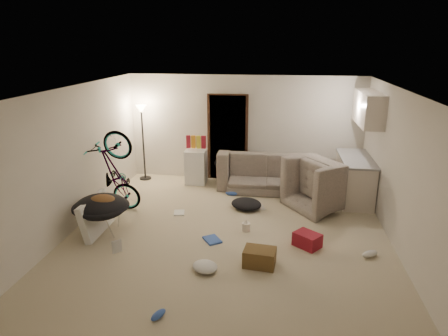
# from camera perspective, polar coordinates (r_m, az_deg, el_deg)

# --- Properties ---
(floor) EXTENTS (5.50, 6.00, 0.02)m
(floor) POSITION_cam_1_polar(r_m,az_deg,el_deg) (7.09, 0.58, -9.48)
(floor) COLOR #C4B696
(floor) RESTS_ON ground
(ceiling) EXTENTS (5.50, 6.00, 0.02)m
(ceiling) POSITION_cam_1_polar(r_m,az_deg,el_deg) (6.36, 0.65, 11.19)
(ceiling) COLOR white
(ceiling) RESTS_ON wall_back
(wall_back) EXTENTS (5.50, 0.02, 2.50)m
(wall_back) POSITION_cam_1_polar(r_m,az_deg,el_deg) (9.52, 2.98, 5.63)
(wall_back) COLOR silver
(wall_back) RESTS_ON floor
(wall_front) EXTENTS (5.50, 0.02, 2.50)m
(wall_front) POSITION_cam_1_polar(r_m,az_deg,el_deg) (3.89, -5.29, -12.90)
(wall_front) COLOR silver
(wall_front) RESTS_ON floor
(wall_left) EXTENTS (0.02, 6.00, 2.50)m
(wall_left) POSITION_cam_1_polar(r_m,az_deg,el_deg) (7.48, -20.86, 1.15)
(wall_left) COLOR silver
(wall_left) RESTS_ON floor
(wall_right) EXTENTS (0.02, 6.00, 2.50)m
(wall_right) POSITION_cam_1_polar(r_m,az_deg,el_deg) (6.85, 24.17, -0.70)
(wall_right) COLOR silver
(wall_right) RESTS_ON floor
(doorway) EXTENTS (0.85, 0.10, 2.04)m
(doorway) POSITION_cam_1_polar(r_m,az_deg,el_deg) (9.57, 0.54, 4.31)
(doorway) COLOR black
(doorway) RESTS_ON floor
(door_trim) EXTENTS (0.97, 0.04, 2.10)m
(door_trim) POSITION_cam_1_polar(r_m,az_deg,el_deg) (9.54, 0.52, 4.27)
(door_trim) COLOR #371F13
(door_trim) RESTS_ON floor
(floor_lamp) EXTENTS (0.28, 0.28, 1.81)m
(floor_lamp) POSITION_cam_1_polar(r_m,az_deg,el_deg) (9.67, -11.61, 5.83)
(floor_lamp) COLOR black
(floor_lamp) RESTS_ON floor
(kitchen_counter) EXTENTS (0.60, 1.50, 0.88)m
(kitchen_counter) POSITION_cam_1_polar(r_m,az_deg,el_deg) (8.87, 18.12, -1.57)
(kitchen_counter) COLOR beige
(kitchen_counter) RESTS_ON floor
(counter_top) EXTENTS (0.64, 1.54, 0.04)m
(counter_top) POSITION_cam_1_polar(r_m,az_deg,el_deg) (8.73, 18.40, 1.28)
(counter_top) COLOR gray
(counter_top) RESTS_ON kitchen_counter
(kitchen_uppers) EXTENTS (0.38, 1.40, 0.65)m
(kitchen_uppers) POSITION_cam_1_polar(r_m,az_deg,el_deg) (8.54, 19.95, 8.01)
(kitchen_uppers) COLOR beige
(kitchen_uppers) RESTS_ON wall_right
(sofa) EXTENTS (2.23, 0.87, 0.65)m
(sofa) POSITION_cam_1_polar(r_m,az_deg,el_deg) (9.19, 6.24, -0.87)
(sofa) COLOR #353C36
(sofa) RESTS_ON floor
(armchair) EXTENTS (1.49, 1.53, 0.75)m
(armchair) POSITION_cam_1_polar(r_m,az_deg,el_deg) (8.36, 14.49, -2.88)
(armchair) COLOR #353C36
(armchair) RESTS_ON floor
(bicycle) EXTENTS (1.76, 0.91, 0.98)m
(bicycle) POSITION_cam_1_polar(r_m,az_deg,el_deg) (8.13, -15.04, -2.99)
(bicycle) COLOR black
(bicycle) RESTS_ON floor
(book_asset) EXTENTS (0.27, 0.27, 0.02)m
(book_asset) POSITION_cam_1_polar(r_m,az_deg,el_deg) (6.71, -15.64, -11.72)
(book_asset) COLOR maroon
(book_asset) RESTS_ON floor
(mini_fridge) EXTENTS (0.48, 0.48, 0.81)m
(mini_fridge) POSITION_cam_1_polar(r_m,az_deg,el_deg) (9.45, -4.01, 0.22)
(mini_fridge) COLOR white
(mini_fridge) RESTS_ON floor
(snack_box_0) EXTENTS (0.11, 0.09, 0.30)m
(snack_box_0) POSITION_cam_1_polar(r_m,az_deg,el_deg) (9.32, -5.11, 3.76)
(snack_box_0) COLOR maroon
(snack_box_0) RESTS_ON mini_fridge
(snack_box_1) EXTENTS (0.10, 0.08, 0.30)m
(snack_box_1) POSITION_cam_1_polar(r_m,az_deg,el_deg) (9.30, -4.39, 3.74)
(snack_box_1) COLOR orange
(snack_box_1) RESTS_ON mini_fridge
(snack_box_2) EXTENTS (0.12, 0.10, 0.30)m
(snack_box_2) POSITION_cam_1_polar(r_m,az_deg,el_deg) (9.27, -3.67, 3.72)
(snack_box_2) COLOR yellow
(snack_box_2) RESTS_ON mini_fridge
(snack_box_3) EXTENTS (0.10, 0.07, 0.30)m
(snack_box_3) POSITION_cam_1_polar(r_m,az_deg,el_deg) (9.25, -2.94, 3.70)
(snack_box_3) COLOR maroon
(snack_box_3) RESTS_ON mini_fridge
(saucer_chair) EXTENTS (0.97, 0.97, 0.69)m
(saucer_chair) POSITION_cam_1_polar(r_m,az_deg,el_deg) (7.28, -17.11, -5.93)
(saucer_chair) COLOR silver
(saucer_chair) RESTS_ON floor
(hoodie) EXTENTS (0.49, 0.41, 0.22)m
(hoodie) POSITION_cam_1_polar(r_m,az_deg,el_deg) (7.16, -16.99, -4.58)
(hoodie) COLOR brown
(hoodie) RESTS_ON saucer_chair
(sofa_drape) EXTENTS (0.60, 0.50, 0.28)m
(sofa_drape) POSITION_cam_1_polar(r_m,az_deg,el_deg) (9.19, 0.35, 0.65)
(sofa_drape) COLOR black
(sofa_drape) RESTS_ON sofa
(tv_box) EXTENTS (0.25, 0.97, 0.65)m
(tv_box) POSITION_cam_1_polar(r_m,az_deg,el_deg) (7.37, -17.83, -6.48)
(tv_box) COLOR silver
(tv_box) RESTS_ON floor
(drink_case_a) EXTENTS (0.50, 0.38, 0.27)m
(drink_case_a) POSITION_cam_1_polar(r_m,az_deg,el_deg) (6.15, 5.11, -12.60)
(drink_case_a) COLOR brown
(drink_case_a) RESTS_ON floor
(drink_case_b) EXTENTS (0.50, 0.49, 0.24)m
(drink_case_b) POSITION_cam_1_polar(r_m,az_deg,el_deg) (6.78, 11.81, -10.02)
(drink_case_b) COLOR maroon
(drink_case_b) RESTS_ON floor
(juicer) EXTENTS (0.15, 0.15, 0.21)m
(juicer) POSITION_cam_1_polar(r_m,az_deg,el_deg) (7.18, 3.17, -8.30)
(juicer) COLOR silver
(juicer) RESTS_ON floor
(newspaper) EXTENTS (0.51, 0.58, 0.01)m
(newspaper) POSITION_cam_1_polar(r_m,az_deg,el_deg) (8.24, 4.32, -5.43)
(newspaper) COLOR #B2AEA4
(newspaper) RESTS_ON floor
(book_blue) EXTENTS (0.37, 0.40, 0.03)m
(book_blue) POSITION_cam_1_polar(r_m,az_deg,el_deg) (6.87, -1.70, -10.21)
(book_blue) COLOR #3257B7
(book_blue) RESTS_ON floor
(book_white) EXTENTS (0.25, 0.29, 0.02)m
(book_white) POSITION_cam_1_polar(r_m,az_deg,el_deg) (7.93, -6.42, -6.36)
(book_white) COLOR silver
(book_white) RESTS_ON floor
(shoe_0) EXTENTS (0.28, 0.12, 0.10)m
(shoe_0) POSITION_cam_1_polar(r_m,az_deg,el_deg) (8.75, 1.15, -3.62)
(shoe_0) COLOR #3257B7
(shoe_0) RESTS_ON floor
(shoe_1) EXTENTS (0.31, 0.23, 0.11)m
(shoe_1) POSITION_cam_1_polar(r_m,az_deg,el_deg) (9.43, 0.67, -2.01)
(shoe_1) COLOR slate
(shoe_1) RESTS_ON floor
(shoe_2) EXTENTS (0.19, 0.26, 0.09)m
(shoe_2) POSITION_cam_1_polar(r_m,az_deg,el_deg) (5.24, -9.37, -19.99)
(shoe_2) COLOR #3257B7
(shoe_2) RESTS_ON floor
(shoe_4) EXTENTS (0.31, 0.25, 0.11)m
(shoe_4) POSITION_cam_1_polar(r_m,az_deg,el_deg) (6.78, 20.11, -11.43)
(shoe_4) COLOR white
(shoe_4) RESTS_ON floor
(clothes_lump_a) EXTENTS (0.77, 0.71, 0.20)m
(clothes_lump_a) POSITION_cam_1_polar(r_m,az_deg,el_deg) (8.08, 3.21, -5.15)
(clothes_lump_a) COLOR black
(clothes_lump_a) RESTS_ON floor
(clothes_lump_b) EXTENTS (0.60, 0.56, 0.15)m
(clothes_lump_b) POSITION_cam_1_polar(r_m,az_deg,el_deg) (9.02, 3.26, -2.84)
(clothes_lump_b) COLOR black
(clothes_lump_b) RESTS_ON floor
(clothes_lump_c) EXTENTS (0.52, 0.51, 0.12)m
(clothes_lump_c) POSITION_cam_1_polar(r_m,az_deg,el_deg) (6.05, -2.72, -13.90)
(clothes_lump_c) COLOR silver
(clothes_lump_c) RESTS_ON floor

